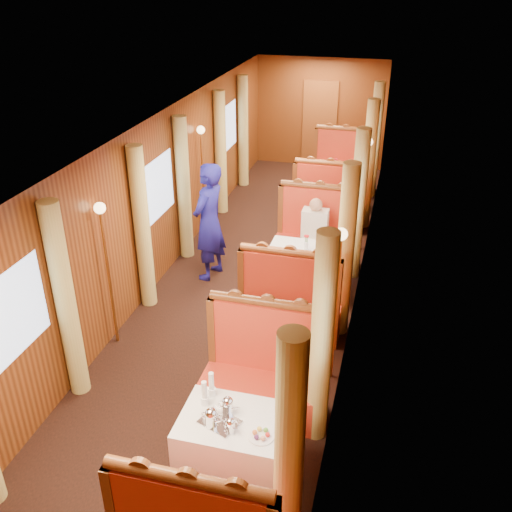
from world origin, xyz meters
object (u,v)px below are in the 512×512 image
(table_near, at_px, (237,450))
(teapot_left, at_px, (211,420))
(fruit_plate, at_px, (261,435))
(rose_vase_far, at_px, (336,162))
(banquette_mid_aft, at_px, (316,240))
(table_far, at_px, (336,189))
(tea_tray, at_px, (220,422))
(steward, at_px, (209,222))
(table_mid, at_px, (304,273))
(passenger, at_px, (314,228))
(banquette_near_aft, at_px, (263,377))
(teapot_back, at_px, (228,408))
(banquette_mid_fwd, at_px, (291,306))
(banquette_far_aft, at_px, (342,170))
(banquette_far_fwd, at_px, (329,206))
(teapot_right, at_px, (230,427))
(rose_vase_mid, at_px, (306,239))

(table_near, xyz_separation_m, teapot_left, (-0.19, -0.13, 0.45))
(fruit_plate, bearing_deg, rose_vase_far, 92.42)
(banquette_mid_aft, bearing_deg, table_far, 90.00)
(tea_tray, xyz_separation_m, steward, (-1.38, 3.78, 0.16))
(table_mid, relative_size, teapot_left, 5.59)
(teapot_left, bearing_deg, table_near, 49.62)
(fruit_plate, xyz_separation_m, passenger, (-0.26, 4.44, -0.03))
(banquette_near_aft, height_order, fruit_plate, banquette_near_aft)
(fruit_plate, bearing_deg, teapot_back, 151.27)
(teapot_back, distance_m, rose_vase_far, 6.96)
(fruit_plate, relative_size, passenger, 0.31)
(banquette_mid_aft, xyz_separation_m, rose_vase_far, (-0.04, 2.50, 0.50))
(table_mid, bearing_deg, table_near, -90.00)
(tea_tray, xyz_separation_m, passenger, (0.14, 4.37, -0.02))
(banquette_mid_aft, height_order, teapot_left, banquette_mid_aft)
(table_far, xyz_separation_m, passenger, (-0.00, -2.70, 0.37))
(tea_tray, height_order, steward, steward)
(banquette_mid_fwd, bearing_deg, table_far, 90.00)
(table_far, distance_m, passenger, 2.73)
(banquette_far_aft, xyz_separation_m, steward, (-1.52, -4.31, 0.50))
(banquette_far_aft, bearing_deg, table_near, -90.00)
(banquette_far_fwd, relative_size, steward, 0.73)
(table_near, bearing_deg, tea_tray, -152.44)
(banquette_near_aft, relative_size, banquette_far_aft, 1.00)
(table_mid, relative_size, passenger, 1.38)
(tea_tray, relative_size, teapot_right, 2.41)
(table_mid, bearing_deg, steward, 172.21)
(passenger, bearing_deg, rose_vase_mid, -89.10)
(teapot_right, bearing_deg, fruit_plate, 26.64)
(table_near, xyz_separation_m, teapot_back, (-0.10, 0.06, 0.45))
(table_far, bearing_deg, passenger, -90.00)
(table_near, height_order, banquette_near_aft, banquette_near_aft)
(table_near, xyz_separation_m, banquette_far_fwd, (0.00, 5.99, 0.05))
(table_far, bearing_deg, banquette_mid_fwd, -90.00)
(steward, bearing_deg, banquette_mid_aft, 130.81)
(table_mid, xyz_separation_m, teapot_left, (-0.19, -3.63, 0.45))
(teapot_right, xyz_separation_m, fruit_plate, (0.27, 0.01, -0.04))
(fruit_plate, height_order, steward, steward)
(banquette_far_fwd, height_order, banquette_far_aft, same)
(rose_vase_mid, bearing_deg, banquette_mid_fwd, -90.76)
(banquette_mid_aft, height_order, teapot_right, banquette_mid_aft)
(teapot_back, relative_size, fruit_plate, 0.75)
(teapot_left, height_order, teapot_right, teapot_left)
(rose_vase_far, height_order, steward, steward)
(teapot_left, bearing_deg, banquette_mid_aft, 102.38)
(banquette_near_aft, height_order, teapot_back, banquette_near_aft)
(banquette_near_aft, relative_size, rose_vase_mid, 3.72)
(teapot_back, distance_m, fruit_plate, 0.42)
(teapot_left, relative_size, rose_vase_far, 0.52)
(teapot_back, bearing_deg, rose_vase_far, 99.07)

